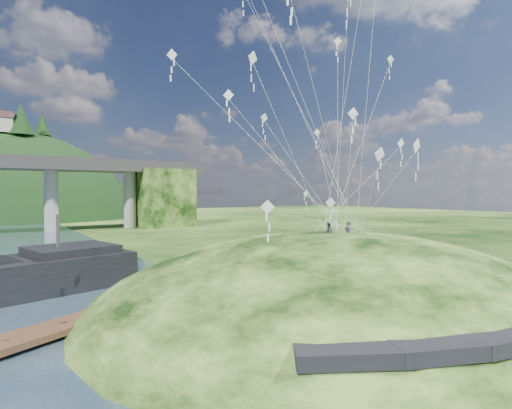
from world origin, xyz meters
TOP-DOWN VIEW (x-y plane):
  - ground at (0.00, 0.00)m, footprint 320.00×320.00m
  - grass_hill at (8.00, 2.00)m, footprint 36.00×32.00m
  - wooden_dock at (-6.00, 7.61)m, footprint 13.90×7.91m
  - kite_flyers at (8.55, 2.47)m, footprint 1.84×1.50m
  - kite_swarm at (7.09, 3.26)m, footprint 18.84×15.97m

SIDE VIEW (x-z plane):
  - grass_hill at x=8.00m, z-range -8.00..5.00m
  - ground at x=0.00m, z-range 0.00..0.00m
  - wooden_dock at x=-6.00m, z-range -0.06..0.96m
  - kite_flyers at x=8.55m, z-range 4.94..6.57m
  - kite_swarm at x=7.09m, z-range 4.93..26.87m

